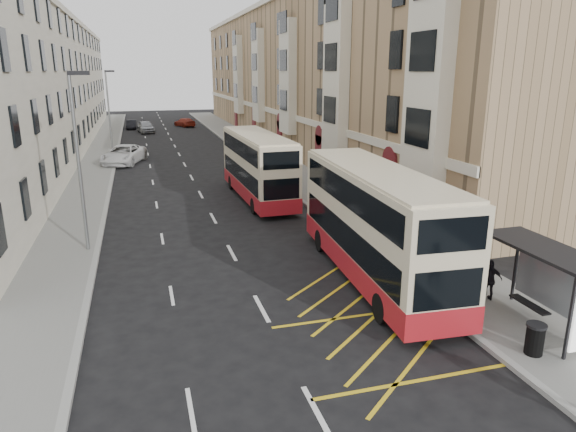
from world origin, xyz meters
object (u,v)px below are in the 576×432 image
object	(u,v)px
pedestrian_far	(490,280)
white_van	(124,155)
double_decker_front	(375,224)
car_silver	(146,127)
pedestrian_mid	(453,260)
street_lamp_far	(109,107)
car_dark	(131,125)
street_lamp_near	(79,153)
car_red	(185,122)
litter_bin	(535,338)
bus_shelter	(556,273)
double_decker_rear	(258,167)

from	to	relation	value
pedestrian_far	white_van	bearing A→B (deg)	-53.79
double_decker_front	car_silver	world-z (taller)	double_decker_front
double_decker_front	car_silver	bearing A→B (deg)	101.44
double_decker_front	pedestrian_far	distance (m)	4.67
pedestrian_far	pedestrian_mid	bearing A→B (deg)	-66.84
street_lamp_far	car_dark	distance (m)	23.49
street_lamp_near	car_red	size ratio (longest dim) A/B	1.83
street_lamp_near	white_van	distance (m)	24.19
street_lamp_near	car_silver	size ratio (longest dim) A/B	1.71
litter_bin	car_dark	distance (m)	67.49
pedestrian_far	car_red	bearing A→B (deg)	-70.67
street_lamp_far	car_silver	world-z (taller)	street_lamp_far
bus_shelter	double_decker_rear	world-z (taller)	double_decker_rear
pedestrian_mid	pedestrian_far	distance (m)	1.90
bus_shelter	pedestrian_far	xyz separation A→B (m)	(-0.35, 2.51, -1.22)
pedestrian_far	bus_shelter	bearing A→B (deg)	112.90
pedestrian_mid	litter_bin	bearing A→B (deg)	-98.78
bus_shelter	white_van	bearing A→B (deg)	110.48
litter_bin	car_red	size ratio (longest dim) A/B	0.22
litter_bin	pedestrian_far	world-z (taller)	pedestrian_far
double_decker_rear	car_dark	world-z (taller)	double_decker_rear
litter_bin	white_van	bearing A→B (deg)	108.01
car_dark	pedestrian_far	bearing A→B (deg)	-77.02
street_lamp_near	car_silver	world-z (taller)	street_lamp_near
car_silver	double_decker_front	bearing A→B (deg)	-89.20
car_dark	double_decker_front	bearing A→B (deg)	-79.18
double_decker_front	car_red	distance (m)	60.96
street_lamp_far	double_decker_rear	size ratio (longest dim) A/B	0.74
double_decker_front	litter_bin	size ratio (longest dim) A/B	11.95
white_van	car_silver	distance (m)	24.17
litter_bin	car_silver	world-z (taller)	car_silver
street_lamp_far	car_silver	distance (m)	18.66
bus_shelter	car_silver	world-z (taller)	bus_shelter
street_lamp_near	car_red	distance (m)	55.26
car_red	car_dark	bearing A→B (deg)	-12.49
bus_shelter	white_van	distance (m)	38.73
street_lamp_near	pedestrian_mid	distance (m)	16.58
double_decker_rear	bus_shelter	bearing A→B (deg)	-77.60
pedestrian_mid	car_red	distance (m)	62.51
street_lamp_far	pedestrian_mid	world-z (taller)	street_lamp_far
street_lamp_far	car_red	world-z (taller)	street_lamp_far
car_dark	pedestrian_mid	bearing A→B (deg)	-76.93
street_lamp_near	pedestrian_far	world-z (taller)	street_lamp_near
car_red	bus_shelter	bearing A→B (deg)	72.86
double_decker_front	white_van	world-z (taller)	double_decker_front
double_decker_front	pedestrian_mid	bearing A→B (deg)	-24.48
street_lamp_far	double_decker_front	distance (m)	38.37
white_van	car_silver	world-z (taller)	white_van
street_lamp_near	car_silver	distance (m)	48.20
pedestrian_mid	street_lamp_near	bearing A→B (deg)	149.95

